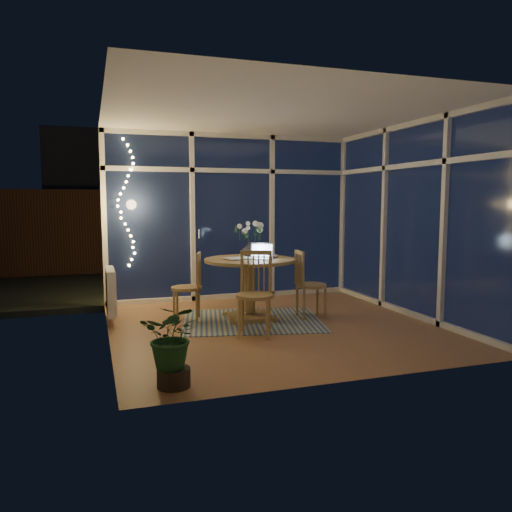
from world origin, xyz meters
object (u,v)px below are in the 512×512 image
dining_table (250,289)px  chair_left (187,286)px  chair_front (255,294)px  laptop (261,251)px  potted_plant (173,343)px  chair_right (311,284)px  flower_vase (249,248)px

dining_table → chair_left: size_ratio=1.30×
chair_front → laptop: laptop is taller
potted_plant → chair_right: bearing=42.1°
chair_right → laptop: 0.82m
dining_table → chair_front: 0.83m
dining_table → potted_plant: size_ratio=1.55×
chair_front → flower_vase: flower_vase is taller
dining_table → flower_vase: 0.59m
chair_left → chair_front: chair_front is taller
laptop → potted_plant: laptop is taller
dining_table → chair_front: size_ratio=1.19×
chair_right → laptop: laptop is taller
dining_table → laptop: 0.54m
dining_table → chair_left: bearing=166.3°
chair_left → laptop: size_ratio=2.97×
laptop → potted_plant: size_ratio=0.40×
chair_left → chair_right: size_ratio=0.98×
flower_vase → potted_plant: size_ratio=0.28×
chair_right → laptop: bearing=88.7°
chair_right → chair_left: bearing=82.1°
chair_front → flower_vase: bearing=98.9°
chair_right → potted_plant: chair_right is taller
chair_front → potted_plant: bearing=-107.9°
dining_table → chair_front: bearing=-103.6°
chair_left → chair_front: 1.16m
chair_right → potted_plant: bearing=136.9°
dining_table → chair_front: chair_front is taller
dining_table → flower_vase: bearing=72.9°
chair_left → chair_right: (1.60, -0.36, 0.01)m
chair_front → potted_plant: size_ratio=1.31×
flower_vase → chair_front: bearing=-104.6°
laptop → flower_vase: 0.39m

